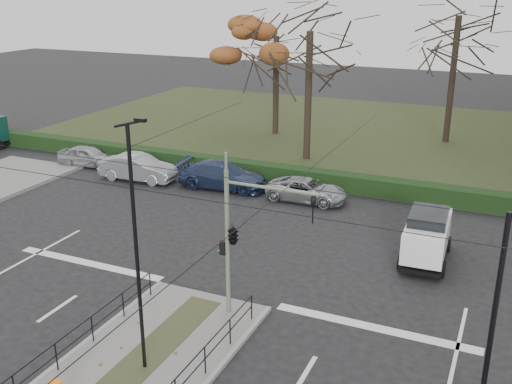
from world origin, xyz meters
TOP-DOWN VIEW (x-y plane):
  - ground at (0.00, 0.00)m, footprint 140.00×140.00m
  - park at (-6.00, 32.00)m, footprint 38.00×26.00m
  - hedge at (-6.00, 18.60)m, footprint 38.00×1.00m
  - catenary at (0.00, 1.62)m, footprint 20.00×34.00m
  - traffic_light at (1.38, 4.17)m, footprint 3.52×2.02m
  - streetlamp_median_far at (0.25, 0.23)m, footprint 0.64×0.13m
  - parked_car_first at (-15.08, 16.60)m, footprint 3.99×1.99m
  - parked_car_second at (-10.51, 15.52)m, footprint 4.70×1.85m
  - parked_car_third at (-5.33, 16.28)m, footprint 5.29×2.49m
  - parked_car_fourth at (-0.30, 16.24)m, footprint 4.33×2.01m
  - white_van at (6.67, 11.42)m, footprint 1.97×3.99m
  - rust_tree at (-7.41, 29.16)m, footprint 8.17×8.17m
  - bare_tree_center at (4.85, 31.88)m, footprint 6.98×6.98m
  - bare_tree_near at (-2.91, 23.59)m, footprint 6.87×6.87m

SIDE VIEW (x-z plane):
  - ground at x=0.00m, z-range 0.00..0.00m
  - park at x=-6.00m, z-range 0.00..0.10m
  - hedge at x=-6.00m, z-range 0.00..1.00m
  - parked_car_fourth at x=-0.30m, z-range 0.00..1.20m
  - parked_car_first at x=-15.08m, z-range 0.00..1.30m
  - parked_car_third at x=-5.33m, z-range 0.00..1.49m
  - parked_car_second at x=-10.51m, z-range 0.00..1.52m
  - white_van at x=6.67m, z-range 0.05..2.23m
  - traffic_light at x=1.38m, z-range 0.57..5.75m
  - catenary at x=0.00m, z-range 0.42..6.42m
  - streetlamp_median_far at x=0.25m, z-range 0.20..7.84m
  - rust_tree at x=-7.41m, z-range 2.56..12.07m
  - bare_tree_near at x=-2.91m, z-range 2.23..13.01m
  - bare_tree_center at x=4.85m, z-range 2.41..14.11m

